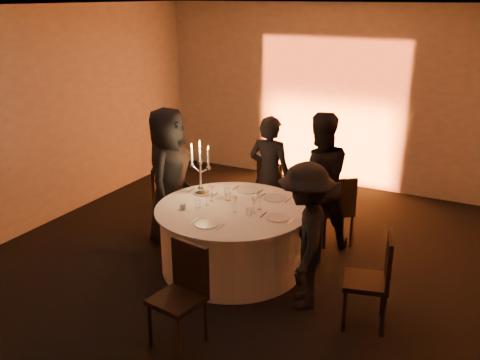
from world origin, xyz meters
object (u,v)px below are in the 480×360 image
at_px(chair_back_right, 337,207).
at_px(guest_left, 169,176).
at_px(guest_back_right, 319,181).
at_px(coffee_cup, 183,206).
at_px(candelabra, 200,176).
at_px(guest_back_left, 270,176).
at_px(chair_right, 375,275).
at_px(chair_back_left, 273,187).
at_px(banquet_table, 232,238).
at_px(chair_front, 183,289).
at_px(guest_right, 305,236).
at_px(chair_left, 164,194).

height_order(chair_back_right, guest_left, guest_left).
relative_size(guest_left, guest_back_right, 1.01).
height_order(coffee_cup, candelabra, candelabra).
relative_size(guest_back_left, coffee_cup, 14.88).
relative_size(chair_back_right, candelabra, 1.36).
distance_m(guest_left, candelabra, 0.55).
bearing_deg(chair_right, chair_back_left, -148.93).
bearing_deg(banquet_table, coffee_cup, -149.36).
height_order(chair_back_right, chair_right, chair_right).
relative_size(chair_right, chair_front, 1.00).
xyz_separation_m(banquet_table, coffee_cup, (-0.49, -0.29, 0.42)).
xyz_separation_m(chair_right, guest_left, (-2.87, 0.70, 0.35)).
xyz_separation_m(banquet_table, chair_back_right, (0.91, 1.16, 0.15)).
distance_m(guest_back_right, candelabra, 1.50).
distance_m(chair_back_left, chair_right, 2.76).
bearing_deg(chair_back_left, guest_right, 128.02).
bearing_deg(guest_right, banquet_table, -127.90).
bearing_deg(chair_back_right, coffee_cup, 10.97).
bearing_deg(coffee_cup, chair_right, -2.91).
xyz_separation_m(guest_left, guest_back_right, (1.77, 0.76, -0.01)).
xyz_separation_m(guest_back_right, guest_right, (0.36, -1.40, -0.11)).
height_order(chair_back_left, guest_left, guest_left).
relative_size(chair_back_right, guest_back_left, 0.58).
xyz_separation_m(chair_left, guest_left, (0.29, -0.28, 0.39)).
bearing_deg(banquet_table, chair_front, -79.65).
relative_size(chair_right, candelabra, 1.40).
bearing_deg(candelabra, banquet_table, -20.68).
distance_m(chair_back_left, guest_left, 1.60).
height_order(chair_right, guest_left, guest_left).
bearing_deg(chair_left, guest_right, -135.93).
distance_m(guest_right, coffee_cup, 1.53).
distance_m(chair_back_right, guest_back_right, 0.43).
height_order(guest_left, candelabra, guest_left).
relative_size(chair_front, candelabra, 1.40).
bearing_deg(guest_left, chair_back_left, -51.36).
relative_size(banquet_table, candelabra, 2.58).
height_order(chair_left, coffee_cup, chair_left).
bearing_deg(guest_right, guest_left, -125.94).
height_order(guest_left, guest_right, guest_left).
relative_size(banquet_table, guest_left, 1.00).
bearing_deg(guest_right, guest_back_right, 175.24).
relative_size(guest_left, coffee_cup, 16.34).
relative_size(banquet_table, guest_right, 1.15).
relative_size(guest_back_left, guest_back_right, 0.92).
bearing_deg(chair_right, coffee_cup, -106.91).
xyz_separation_m(banquet_table, candelabra, (-0.55, 0.21, 0.63)).
xyz_separation_m(chair_back_right, guest_back_left, (-0.94, -0.03, 0.29)).
bearing_deg(chair_back_left, chair_back_right, 166.18).
distance_m(guest_back_left, guest_right, 1.83).
height_order(banquet_table, guest_back_left, guest_back_left).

